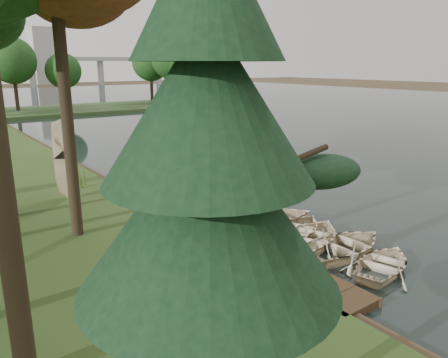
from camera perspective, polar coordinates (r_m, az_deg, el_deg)
ground at (r=19.16m, az=1.16°, el=-5.61°), size 300.00×300.00×0.00m
water at (r=53.77m, az=13.91°, el=7.30°), size 130.00×200.00×0.05m
boardwalk at (r=18.25m, az=-2.86°, el=-6.20°), size 1.60×16.00×0.30m
peninsula at (r=67.30m, az=-19.88°, el=8.47°), size 50.00×14.00×0.45m
far_trees at (r=66.13m, az=-23.19°, el=13.47°), size 45.60×5.60×8.80m
bridge at (r=136.26m, az=-27.13°, el=13.45°), size 95.90×4.00×8.60m
building_a at (r=159.61m, az=-22.03°, el=14.65°), size 10.00×8.00×18.00m
rowboat_0 at (r=15.59m, az=20.15°, el=-10.09°), size 3.53×2.92×0.64m
rowboat_1 at (r=16.35m, az=15.32°, el=-8.18°), size 3.89×2.79×0.80m
rowboat_2 at (r=16.80m, az=11.17°, el=-7.26°), size 4.63×3.96×0.81m
rowboat_3 at (r=17.47m, az=9.05°, el=-6.37°), size 4.31×3.62×0.77m
rowboat_4 at (r=18.60m, az=5.80°, el=-4.81°), size 4.72×4.00×0.83m
rowboat_5 at (r=19.48m, az=4.33°, el=-4.07°), size 3.59×2.76×0.69m
rowboat_6 at (r=20.33m, az=1.40°, el=-3.31°), size 3.50×2.91×0.62m
rowboat_7 at (r=21.53m, az=-0.81°, el=-2.17°), size 3.84×3.14×0.70m
rowboat_8 at (r=22.36m, az=-2.14°, el=-1.56°), size 3.78×3.17×0.67m
rowboat_9 at (r=23.56m, az=-4.83°, el=-0.76°), size 3.48×2.70×0.66m
rowboat_10 at (r=24.52m, az=-6.52°, el=-0.12°), size 3.55×2.62×0.71m
stored_rowboat at (r=22.70m, az=-19.99°, el=-1.41°), size 4.39×3.62×0.79m
pine_tree at (r=5.90m, az=-2.05°, el=3.76°), size 3.80×3.80×8.33m
reeds_0 at (r=16.65m, az=-7.03°, el=-6.07°), size 0.60×0.60×0.97m
reeds_1 at (r=16.29m, az=-10.38°, el=-6.50°), size 0.60×0.60×1.08m
reeds_2 at (r=23.23m, az=-14.54°, el=-0.42°), size 0.60×0.60×0.94m
reeds_3 at (r=24.35m, az=-18.01°, el=0.26°), size 0.60×0.60×1.14m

